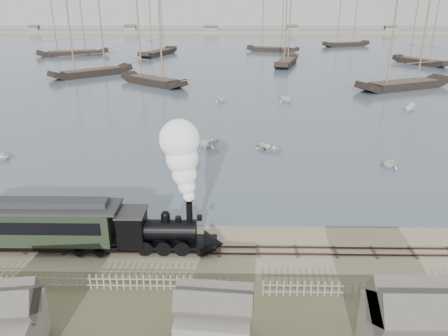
{
  "coord_description": "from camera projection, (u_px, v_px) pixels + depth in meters",
  "views": [
    {
      "loc": [
        2.86,
        -31.44,
        18.19
      ],
      "look_at": [
        2.2,
        7.0,
        3.5
      ],
      "focal_mm": 35.0,
      "sensor_mm": 36.0,
      "label": 1
    }
  ],
  "objects": [
    {
      "name": "ground",
      "position": [
        196.0,
        238.0,
        35.9
      ],
      "size": [
        600.0,
        600.0,
        0.0
      ],
      "primitive_type": "plane",
      "color": "tan",
      "rests_on": "ground"
    },
    {
      "name": "harbor_water",
      "position": [
        225.0,
        45.0,
        194.68
      ],
      "size": [
        600.0,
        336.0,
        0.06
      ],
      "primitive_type": "cube",
      "color": "#465665",
      "rests_on": "ground"
    },
    {
      "name": "rail_track",
      "position": [
        194.0,
        250.0,
        34.02
      ],
      "size": [
        120.0,
        1.8,
        0.16
      ],
      "color": "#35221D",
      "rests_on": "ground"
    },
    {
      "name": "picket_fence_west",
      "position": [
        92.0,
        289.0,
        29.47
      ],
      "size": [
        19.0,
        0.1,
        1.2
      ],
      "primitive_type": null,
      "color": "slate",
      "rests_on": "ground"
    },
    {
      "name": "picket_fence_east",
      "position": [
        377.0,
        297.0,
        28.7
      ],
      "size": [
        15.0,
        0.1,
        1.2
      ],
      "primitive_type": null,
      "color": "slate",
      "rests_on": "ground"
    },
    {
      "name": "far_spit",
      "position": [
        227.0,
        33.0,
        269.41
      ],
      "size": [
        500.0,
        20.0,
        1.8
      ],
      "primitive_type": "cube",
      "color": "gray",
      "rests_on": "ground"
    },
    {
      "name": "locomotive",
      "position": [
        178.0,
        197.0,
        32.4
      ],
      "size": [
        8.07,
        3.01,
        10.06
      ],
      "color": "black",
      "rests_on": "ground"
    },
    {
      "name": "passenger_coach",
      "position": [
        20.0,
        223.0,
        33.41
      ],
      "size": [
        15.38,
        2.97,
        3.73
      ],
      "color": "black",
      "rests_on": "ground"
    },
    {
      "name": "beached_dinghy",
      "position": [
        120.0,
        228.0,
        36.7
      ],
      "size": [
        3.58,
        4.28,
        0.76
      ],
      "primitive_type": "imported",
      "rotation": [
        0.0,
        0.0,
        1.28
      ],
      "color": "white",
      "rests_on": "ground"
    },
    {
      "name": "rowboat_0",
      "position": [
        1.0,
        156.0,
        53.71
      ],
      "size": [
        3.94,
        4.07,
        0.69
      ],
      "primitive_type": "imported",
      "rotation": [
        0.0,
        0.0,
        0.88
      ],
      "color": "white",
      "rests_on": "harbor_water"
    },
    {
      "name": "rowboat_1",
      "position": [
        208.0,
        141.0,
        57.7
      ],
      "size": [
        4.07,
        4.31,
        1.8
      ],
      "primitive_type": "imported",
      "rotation": [
        0.0,
        0.0,
        1.98
      ],
      "color": "white",
      "rests_on": "harbor_water"
    },
    {
      "name": "rowboat_2",
      "position": [
        189.0,
        164.0,
        50.27
      ],
      "size": [
        3.19,
        2.71,
        1.19
      ],
      "primitive_type": "imported",
      "rotation": [
        0.0,
        0.0,
        3.75
      ],
      "color": "white",
      "rests_on": "harbor_water"
    },
    {
      "name": "rowboat_3",
      "position": [
        270.0,
        147.0,
        56.87
      ],
      "size": [
        4.51,
        4.59,
        0.78
      ],
      "primitive_type": "imported",
      "rotation": [
        0.0,
        0.0,
        0.84
      ],
      "color": "white",
      "rests_on": "harbor_water"
    },
    {
      "name": "rowboat_4",
      "position": [
        391.0,
        162.0,
        50.81
      ],
      "size": [
        3.37,
        3.43,
        1.37
      ],
      "primitive_type": "imported",
      "rotation": [
        0.0,
        0.0,
        5.37
      ],
      "color": "white",
      "rests_on": "harbor_water"
    },
    {
      "name": "rowboat_5",
      "position": [
        410.0,
        108.0,
        76.87
      ],
      "size": [
        3.22,
        3.07,
        1.25
      ],
      "primitive_type": "imported",
      "rotation": [
        0.0,
        0.0,
        2.41
      ],
      "color": "white",
      "rests_on": "harbor_water"
    },
    {
      "name": "rowboat_7",
      "position": [
        221.0,
        98.0,
        83.94
      ],
      "size": [
        3.67,
        3.49,
        1.51
      ],
      "primitive_type": "imported",
      "rotation": [
        0.0,
        0.0,
        0.45
      ],
      "color": "white",
      "rests_on": "harbor_water"
    },
    {
      "name": "rowboat_8",
      "position": [
        286.0,
        97.0,
        84.02
      ],
      "size": [
        4.42,
        4.54,
        1.82
      ],
      "primitive_type": "imported",
      "rotation": [
        0.0,
        0.0,
        4.11
      ],
      "color": "white",
      "rests_on": "harbor_water"
    },
    {
      "name": "schooner_1",
      "position": [
        88.0,
        36.0,
        110.26
      ],
      "size": [
        19.29,
        18.9,
        20.0
      ],
      "primitive_type": null,
      "rotation": [
        0.0,
        0.0,
        0.77
      ],
      "color": "black",
      "rests_on": "harbor_water"
    },
    {
      "name": "schooner_2",
      "position": [
        151.0,
        40.0,
        98.03
      ],
      "size": [
        17.64,
        15.76,
        20.0
      ],
      "primitive_type": null,
      "rotation": [
        0.0,
        0.0,
        -0.7
      ],
      "color": "black",
      "rests_on": "harbor_water"
    },
    {
      "name": "schooner_3",
      "position": [
        288.0,
        31.0,
        128.89
      ],
      "size": [
        10.08,
        21.5,
        20.0
      ],
      "primitive_type": null,
      "rotation": [
        0.0,
        0.0,
        1.31
      ],
      "color": "black",
      "rests_on": "harbor_water"
    },
    {
      "name": "schooner_4",
      "position": [
        410.0,
        42.0,
        93.43
      ],
      "size": [
        23.86,
        15.29,
        20.0
      ],
      "primitive_type": null,
      "rotation": [
        0.0,
        0.0,
        0.45
      ],
      "color": "black",
      "rests_on": "harbor_water"
    },
    {
      "name": "schooner_5",
      "position": [
        425.0,
        31.0,
        130.83
      ],
      "size": [
        12.79,
        18.48,
        20.0
      ],
      "primitive_type": null,
      "rotation": [
        0.0,
        0.0,
        -1.07
      ],
      "color": "black",
      "rests_on": "harbor_water"
    },
    {
      "name": "schooner_6",
      "position": [
        70.0,
        26.0,
        153.1
      ],
      "size": [
        25.0,
        14.59,
        20.0
      ],
      "primitive_type": null,
      "rotation": [
        0.0,
        0.0,
        0.39
      ],
      "color": "black",
      "rests_on": "harbor_water"
    },
    {
      "name": "schooner_7",
      "position": [
        157.0,
        26.0,
        153.88
      ],
      "size": [
        11.94,
        23.16,
        20.0
      ],
      "primitive_type": null,
      "rotation": [
        0.0,
        0.0,
        1.26
      ],
      "color": "black",
      "rests_on": "harbor_water"
    },
    {
      "name": "schooner_8",
      "position": [
        274.0,
        25.0,
        164.77
      ],
      "size": [
        20.36,
        11.31,
        20.0
      ],
      "primitive_type": null,
      "rotation": [
        0.0,
        0.0,
        -0.36
      ],
      "color": "black",
      "rests_on": "harbor_water"
    },
    {
      "name": "schooner_9",
      "position": [
        348.0,
        22.0,
        185.28
      ],
      "size": [
        21.87,
        12.69,
        20.0
      ],
      "primitive_type": null,
      "rotation": [
        0.0,
        0.0,
        0.38
      ],
      "color": "black",
      "rests_on": "harbor_water"
    }
  ]
}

